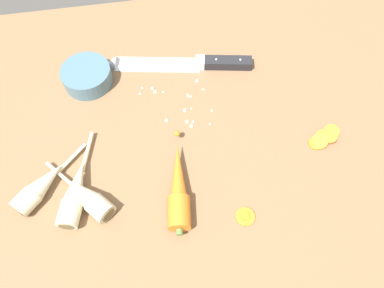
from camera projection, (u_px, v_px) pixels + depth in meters
ground_plane at (190, 144)px, 76.56cm from camera, size 120.00×90.00×4.00cm
chefs_knife at (175, 63)px, 84.17cm from camera, size 34.73×9.73×4.18cm
whole_carrot at (178, 188)px, 67.25cm from camera, size 6.21×21.30×4.20cm
parsnip_front at (75, 193)px, 66.85cm from camera, size 7.24×19.77×4.00cm
parsnip_mid_left at (87, 197)px, 66.50cm from camera, size 13.33×14.59×4.00cm
parsnip_mid_right at (40, 187)px, 67.46cm from camera, size 13.87×14.06×4.00cm
carrot_slice_stack at (324, 138)px, 74.02cm from camera, size 6.78×4.77×2.84cm
carrot_slice_stray_near at (245, 216)px, 66.31cm from camera, size 3.66×3.66×0.70cm
prep_bowl at (87, 76)px, 80.44cm from camera, size 11.00×11.00×4.00cm
mince_crumbs at (178, 103)px, 78.88cm from camera, size 15.64×12.75×0.87cm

